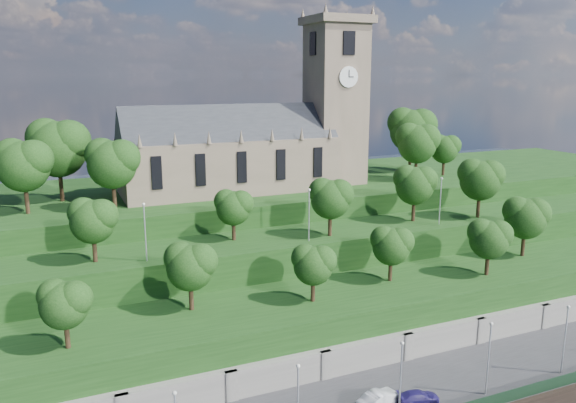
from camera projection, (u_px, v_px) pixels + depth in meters
name	position (u px, v px, depth m)	size (l,w,h in m)	color
promenade	(395.00, 403.00, 54.77)	(160.00, 12.00, 2.00)	#2D2D30
retaining_wall	(364.00, 361.00, 59.80)	(160.00, 2.10, 5.00)	slate
embankment_lower	(338.00, 325.00, 64.87)	(160.00, 12.00, 8.00)	#153612
embankment_upper	(299.00, 278.00, 74.30)	(160.00, 10.00, 12.00)	#153612
hilltop	(247.00, 228.00, 92.80)	(160.00, 32.00, 15.00)	#153612
church	(259.00, 140.00, 86.20)	(38.60, 12.35, 27.60)	brown
trees_lower	(375.00, 246.00, 65.08)	(64.07, 9.16, 8.27)	black
trees_upper	(354.00, 192.00, 73.77)	(58.85, 8.06, 8.64)	black
trees_hilltop	(253.00, 143.00, 85.37)	(72.95, 17.04, 11.62)	black
lamp_posts_promenade	(401.00, 374.00, 49.68)	(60.36, 0.36, 7.53)	#B2B2B7
lamp_posts_upper	(309.00, 210.00, 69.43)	(40.36, 0.36, 6.66)	#B2B2B7
car_middle	(379.00, 399.00, 52.31)	(1.60, 4.58, 1.51)	silver
car_right	(418.00, 397.00, 52.90)	(1.65, 4.07, 1.18)	navy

